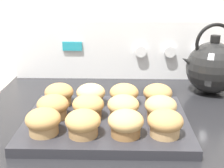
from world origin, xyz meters
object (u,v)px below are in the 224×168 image
Objects in this scene: muffin_r0_c3 at (164,123)px; muffin_r1_c3 at (160,108)px; muffin_r0_c2 at (125,123)px; muffin_r2_c0 at (58,94)px; muffin_r1_c0 at (52,107)px; muffin_r0_c0 at (42,122)px; muffin_r2_c3 at (157,95)px; muffin_r2_c1 at (90,95)px; muffin_r1_c1 at (87,107)px; tea_kettle at (211,67)px; muffin_r0_c1 at (82,123)px; muffin_r2_c2 at (123,95)px; muffin_r1_c2 at (122,107)px; muffin_pan at (105,122)px.

muffin_r1_c3 is at bearing 89.73° from muffin_r0_c3.
muffin_r0_c2 and muffin_r2_c0 have the same top height.
muffin_r2_c0 is at bearing 91.08° from muffin_r1_c0.
muffin_r0_c2 is (0.18, -0.00, 0.00)m from muffin_r0_c0.
muffin_r0_c0 and muffin_r0_c3 have the same top height.
muffin_r2_c0 is at bearing -179.40° from muffin_r2_c3.
muffin_r1_c0 is at bearing -133.81° from muffin_r2_c1.
muffin_r1_c1 is at bearing -44.36° from muffin_r2_c0.
muffin_r1_c3 is 1.00× the size of muffin_r2_c3.
muffin_r2_c1 is 0.40m from tea_kettle.
muffin_r0_c2 is 0.19m from muffin_r1_c0.
muffin_r2_c1 is 0.35× the size of tea_kettle.
muffin_r0_c1 is 1.00× the size of muffin_r2_c2.
muffin_r1_c1 is 1.00× the size of muffin_r1_c2.
muffin_pan is 5.11× the size of muffin_r0_c2.
muffin_pan is 0.16m from muffin_r2_c3.
muffin_r0_c2 is at bearing -89.26° from muffin_r2_c2.
muffin_r2_c0 is 0.35× the size of tea_kettle.
muffin_r0_c3 is at bearing 1.86° from muffin_r0_c2.
muffin_r0_c3 is 0.08m from muffin_r1_c3.
muffin_r1_c2 is at bearing 1.05° from muffin_r1_c0.
muffin_r1_c0 is 0.35× the size of tea_kettle.
muffin_r1_c0 is at bearing -88.92° from muffin_r2_c0.
tea_kettle is (0.44, 0.16, 0.03)m from muffin_r2_c0.
muffin_pan is 5.11× the size of muffin_r2_c3.
muffin_r2_c1 is at bearing 89.88° from muffin_r0_c1.
muffin_r0_c2 and muffin_r1_c0 have the same top height.
muffin_r2_c0 is 1.00× the size of muffin_r2_c3.
muffin_r1_c1 is at bearing 2.00° from muffin_r1_c0.
muffin_r0_c0 is 1.00× the size of muffin_r1_c3.
muffin_r0_c2 is 0.12m from muffin_r1_c3.
muffin_r1_c3 is 1.00× the size of muffin_r2_c1.
muffin_r1_c2 and muffin_r2_c3 have the same top height.
tea_kettle reaches higher than muffin_r2_c3.
muffin_r2_c3 is at bearing 88.99° from muffin_r0_c3.
muffin_r0_c1 is 0.20m from muffin_r2_c2.
muffin_r2_c2 is (0.00, 0.09, 0.00)m from muffin_r1_c2.
muffin_r1_c0 is at bearing 162.06° from muffin_r0_c3.
muffin_r0_c0 is 1.00× the size of muffin_r2_c0.
muffin_r1_c0 is at bearing -178.00° from muffin_r1_c1.
muffin_r2_c0 is (-0.17, 0.08, 0.00)m from muffin_r1_c2.
muffin_r2_c1 is (-0.09, 0.17, 0.00)m from muffin_r0_c2.
muffin_r0_c1 is 1.00× the size of muffin_r1_c1.
muffin_r0_c1 is 1.00× the size of muffin_r2_c0.
muffin_r0_c3 is at bearing -17.94° from muffin_r1_c0.
muffin_r0_c2 is at bearing -1.07° from muffin_r0_c0.
muffin_r2_c2 is (0.17, 0.17, 0.00)m from muffin_r0_c0.
muffin_r0_c1 is 0.49m from tea_kettle.
muffin_r0_c3 is (0.17, 0.00, 0.00)m from muffin_r0_c1.
muffin_pan is at bearing 146.63° from muffin_r0_c3.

